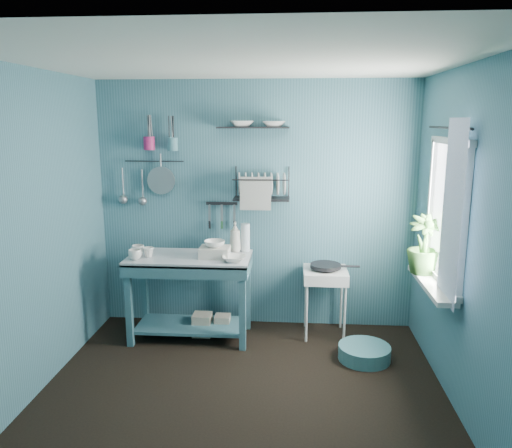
# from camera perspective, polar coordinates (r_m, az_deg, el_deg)

# --- Properties ---
(floor) EXTENTS (3.20, 3.20, 0.00)m
(floor) POSITION_cam_1_polar(r_m,az_deg,el_deg) (4.09, -1.70, -19.24)
(floor) COLOR black
(floor) RESTS_ON ground
(ceiling) EXTENTS (3.20, 3.20, 0.00)m
(ceiling) POSITION_cam_1_polar(r_m,az_deg,el_deg) (3.52, -1.97, 18.17)
(ceiling) COLOR silver
(ceiling) RESTS_ON ground
(wall_back) EXTENTS (3.20, 0.00, 3.20)m
(wall_back) POSITION_cam_1_polar(r_m,az_deg,el_deg) (5.07, -0.00, 2.07)
(wall_back) COLOR #366370
(wall_back) RESTS_ON ground
(wall_front) EXTENTS (3.20, 0.00, 3.20)m
(wall_front) POSITION_cam_1_polar(r_m,az_deg,el_deg) (2.19, -6.13, -11.33)
(wall_front) COLOR #366370
(wall_front) RESTS_ON ground
(wall_left) EXTENTS (0.00, 3.00, 3.00)m
(wall_left) POSITION_cam_1_polar(r_m,az_deg,el_deg) (4.10, -24.67, -1.39)
(wall_left) COLOR #366370
(wall_left) RESTS_ON ground
(wall_right) EXTENTS (0.00, 3.00, 3.00)m
(wall_right) POSITION_cam_1_polar(r_m,az_deg,el_deg) (3.79, 23.02, -2.26)
(wall_right) COLOR #366370
(wall_right) RESTS_ON ground
(work_counter) EXTENTS (1.20, 0.64, 0.83)m
(work_counter) POSITION_cam_1_polar(r_m,az_deg,el_deg) (4.96, -7.50, -8.27)
(work_counter) COLOR #315C67
(work_counter) RESTS_ON floor
(mug_left) EXTENTS (0.12, 0.12, 0.10)m
(mug_left) POSITION_cam_1_polar(r_m,az_deg,el_deg) (4.79, -13.67, -3.41)
(mug_left) COLOR silver
(mug_left) RESTS_ON work_counter
(mug_mid) EXTENTS (0.14, 0.14, 0.09)m
(mug_mid) POSITION_cam_1_polar(r_m,az_deg,el_deg) (4.86, -12.19, -3.17)
(mug_mid) COLOR silver
(mug_mid) RESTS_ON work_counter
(mug_right) EXTENTS (0.17, 0.17, 0.10)m
(mug_right) POSITION_cam_1_polar(r_m,az_deg,el_deg) (4.95, -13.33, -2.93)
(mug_right) COLOR silver
(mug_right) RESTS_ON work_counter
(wash_tub) EXTENTS (0.28, 0.22, 0.10)m
(wash_tub) POSITION_cam_1_polar(r_m,az_deg,el_deg) (4.75, -4.74, -3.22)
(wash_tub) COLOR #B9B5AA
(wash_tub) RESTS_ON work_counter
(tub_bowl) EXTENTS (0.20, 0.19, 0.06)m
(tub_bowl) POSITION_cam_1_polar(r_m,az_deg,el_deg) (4.73, -4.76, -2.28)
(tub_bowl) COLOR silver
(tub_bowl) RESTS_ON wash_tub
(soap_bottle) EXTENTS (0.11, 0.12, 0.30)m
(soap_bottle) POSITION_cam_1_polar(r_m,az_deg,el_deg) (4.92, -2.40, -1.48)
(soap_bottle) COLOR #B9B5AA
(soap_bottle) RESTS_ON work_counter
(water_bottle) EXTENTS (0.09, 0.09, 0.28)m
(water_bottle) POSITION_cam_1_polar(r_m,az_deg,el_deg) (4.93, -1.22, -1.56)
(water_bottle) COLOR silver
(water_bottle) RESTS_ON work_counter
(counter_bowl) EXTENTS (0.22, 0.22, 0.05)m
(counter_bowl) POSITION_cam_1_polar(r_m,az_deg,el_deg) (4.61, -2.53, -3.98)
(counter_bowl) COLOR silver
(counter_bowl) RESTS_ON work_counter
(hotplate_stand) EXTENTS (0.46, 0.46, 0.68)m
(hotplate_stand) POSITION_cam_1_polar(r_m,az_deg,el_deg) (5.04, 7.84, -8.85)
(hotplate_stand) COLOR silver
(hotplate_stand) RESTS_ON floor
(frying_pan) EXTENTS (0.30, 0.30, 0.03)m
(frying_pan) POSITION_cam_1_polar(r_m,az_deg,el_deg) (4.93, 7.96, -4.75)
(frying_pan) COLOR black
(frying_pan) RESTS_ON hotplate_stand
(knife_strip) EXTENTS (0.32, 0.03, 0.03)m
(knife_strip) POSITION_cam_1_polar(r_m,az_deg,el_deg) (5.07, -3.93, 2.36)
(knife_strip) COLOR black
(knife_strip) RESTS_ON wall_back
(dish_rack) EXTENTS (0.57, 0.29, 0.32)m
(dish_rack) POSITION_cam_1_polar(r_m,az_deg,el_deg) (4.90, 0.64, 4.64)
(dish_rack) COLOR black
(dish_rack) RESTS_ON wall_back
(upper_shelf) EXTENTS (0.70, 0.19, 0.01)m
(upper_shelf) POSITION_cam_1_polar(r_m,az_deg,el_deg) (4.90, -0.32, 10.97)
(upper_shelf) COLOR black
(upper_shelf) RESTS_ON wall_back
(shelf_bowl_left) EXTENTS (0.27, 0.27, 0.06)m
(shelf_bowl_left) POSITION_cam_1_polar(r_m,az_deg,el_deg) (4.91, -1.64, 11.07)
(shelf_bowl_left) COLOR silver
(shelf_bowl_left) RESTS_ON upper_shelf
(shelf_bowl_right) EXTENTS (0.24, 0.24, 0.05)m
(shelf_bowl_right) POSITION_cam_1_polar(r_m,az_deg,el_deg) (4.89, 2.05, 11.17)
(shelf_bowl_right) COLOR silver
(shelf_bowl_right) RESTS_ON upper_shelf
(utensil_cup_magenta) EXTENTS (0.11, 0.11, 0.13)m
(utensil_cup_magenta) POSITION_cam_1_polar(r_m,az_deg,el_deg) (5.11, -12.11, 9.01)
(utensil_cup_magenta) COLOR #A71E59
(utensil_cup_magenta) RESTS_ON wall_back
(utensil_cup_teal) EXTENTS (0.11, 0.11, 0.13)m
(utensil_cup_teal) POSITION_cam_1_polar(r_m,az_deg,el_deg) (5.05, -9.52, 8.99)
(utensil_cup_teal) COLOR teal
(utensil_cup_teal) RESTS_ON wall_back
(colander) EXTENTS (0.28, 0.03, 0.28)m
(colander) POSITION_cam_1_polar(r_m,az_deg,el_deg) (5.15, -10.79, 4.91)
(colander) COLOR gray
(colander) RESTS_ON wall_back
(ladle_outer) EXTENTS (0.01, 0.01, 0.30)m
(ladle_outer) POSITION_cam_1_polar(r_m,az_deg,el_deg) (5.28, -14.98, 4.58)
(ladle_outer) COLOR gray
(ladle_outer) RESTS_ON wall_back
(ladle_inner) EXTENTS (0.01, 0.01, 0.30)m
(ladle_inner) POSITION_cam_1_polar(r_m,az_deg,el_deg) (5.22, -12.86, 4.45)
(ladle_inner) COLOR gray
(ladle_inner) RESTS_ON wall_back
(hook_rail) EXTENTS (0.60, 0.01, 0.01)m
(hook_rail) POSITION_cam_1_polar(r_m,az_deg,el_deg) (5.17, -11.55, 7.05)
(hook_rail) COLOR black
(hook_rail) RESTS_ON wall_back
(window_glass) EXTENTS (0.00, 1.10, 1.10)m
(window_glass) POSITION_cam_1_polar(r_m,az_deg,el_deg) (4.17, 21.07, 1.23)
(window_glass) COLOR white
(window_glass) RESTS_ON wall_right
(windowsill) EXTENTS (0.16, 0.95, 0.04)m
(windowsill) POSITION_cam_1_polar(r_m,az_deg,el_deg) (4.29, 19.39, -6.51)
(windowsill) COLOR silver
(windowsill) RESTS_ON wall_right
(curtain) EXTENTS (0.00, 1.35, 1.35)m
(curtain) POSITION_cam_1_polar(r_m,az_deg,el_deg) (3.86, 21.45, 1.16)
(curtain) COLOR white
(curtain) RESTS_ON wall_right
(curtain_rod) EXTENTS (0.02, 1.05, 0.02)m
(curtain_rod) POSITION_cam_1_polar(r_m,az_deg,el_deg) (4.10, 21.14, 10.21)
(curtain_rod) COLOR black
(curtain_rod) RESTS_ON wall_right
(potted_plant) EXTENTS (0.30, 0.30, 0.50)m
(potted_plant) POSITION_cam_1_polar(r_m,az_deg,el_deg) (4.43, 18.66, -2.24)
(potted_plant) COLOR #305A24
(potted_plant) RESTS_ON windowsill
(storage_tin_large) EXTENTS (0.18, 0.18, 0.22)m
(storage_tin_large) POSITION_cam_1_polar(r_m,az_deg,el_deg) (5.10, -6.16, -11.35)
(storage_tin_large) COLOR gray
(storage_tin_large) RESTS_ON floor
(storage_tin_small) EXTENTS (0.15, 0.15, 0.20)m
(storage_tin_small) POSITION_cam_1_polar(r_m,az_deg,el_deg) (5.10, -3.84, -11.43)
(storage_tin_small) COLOR gray
(storage_tin_small) RESTS_ON floor
(floor_basin) EXTENTS (0.46, 0.46, 0.13)m
(floor_basin) POSITION_cam_1_polar(r_m,az_deg,el_deg) (4.71, 12.27, -14.17)
(floor_basin) COLOR teal
(floor_basin) RESTS_ON floor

